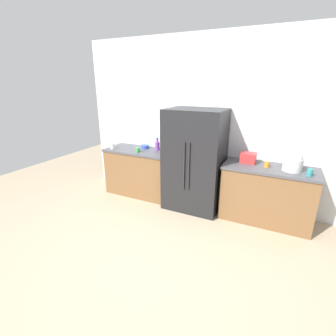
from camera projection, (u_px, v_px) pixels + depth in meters
ground_plane at (152, 249)px, 3.33m from camera, size 9.24×9.24×0.00m
kitchen_back_panel at (202, 122)px, 4.39m from camera, size 4.62×0.10×2.89m
counter_left at (140, 172)px, 4.88m from camera, size 1.29×0.63×0.90m
counter_right at (267, 194)px, 3.89m from camera, size 1.37×0.63×0.90m
refrigerator at (195, 160)px, 4.21m from camera, size 0.95×0.72×1.72m
toaster at (248, 158)px, 3.93m from camera, size 0.23×0.18×0.16m
rice_cooker at (293, 161)px, 3.56m from camera, size 0.27×0.27×0.31m
bottle_a at (157, 146)px, 4.66m from camera, size 0.08×0.08×0.23m
cup_a at (112, 146)px, 4.78m from camera, size 0.09×0.09×0.10m
cup_b at (138, 150)px, 4.54m from camera, size 0.09×0.09×0.08m
cup_c at (267, 164)px, 3.73m from camera, size 0.07×0.07×0.09m
cup_d at (310, 173)px, 3.38m from camera, size 0.07×0.07×0.10m
bowl_a at (145, 147)px, 4.81m from camera, size 0.15×0.15×0.06m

